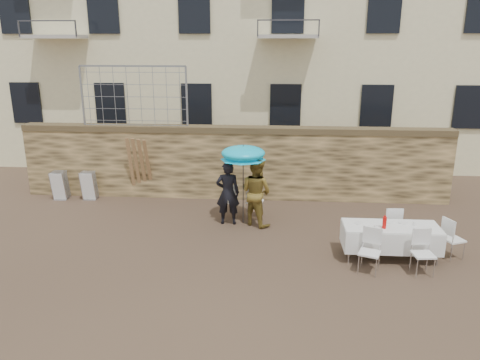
# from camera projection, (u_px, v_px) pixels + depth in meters

# --- Properties ---
(ground) EXTENTS (80.00, 80.00, 0.00)m
(ground) POSITION_uv_depth(u_px,v_px,m) (214.00, 272.00, 9.92)
(ground) COLOR brown
(ground) RESTS_ON ground
(stone_wall) EXTENTS (13.00, 0.50, 2.20)m
(stone_wall) POSITION_uv_depth(u_px,v_px,m) (234.00, 163.00, 14.38)
(stone_wall) COLOR olive
(stone_wall) RESTS_ON ground
(chain_link_fence) EXTENTS (3.20, 0.06, 1.80)m
(chain_link_fence) POSITION_uv_depth(u_px,v_px,m) (134.00, 97.00, 14.02)
(chain_link_fence) COLOR gray
(chain_link_fence) RESTS_ON stone_wall
(man_suit) EXTENTS (0.65, 0.44, 1.72)m
(man_suit) POSITION_uv_depth(u_px,v_px,m) (228.00, 193.00, 12.33)
(man_suit) COLOR black
(man_suit) RESTS_ON ground
(woman_dress) EXTENTS (1.11, 1.07, 1.81)m
(woman_dress) POSITION_uv_depth(u_px,v_px,m) (256.00, 192.00, 12.27)
(woman_dress) COLOR #A78633
(woman_dress) RESTS_ON ground
(umbrella) EXTENTS (1.19, 1.19, 1.97)m
(umbrella) POSITION_uv_depth(u_px,v_px,m) (243.00, 156.00, 12.11)
(umbrella) COLOR #3F3F44
(umbrella) RESTS_ON ground
(couple_chair_left) EXTENTS (0.57, 0.57, 0.96)m
(couple_chair_left) POSITION_uv_depth(u_px,v_px,m) (230.00, 200.00, 12.97)
(couple_chair_left) COLOR white
(couple_chair_left) RESTS_ON ground
(couple_chair_right) EXTENTS (0.57, 0.57, 0.96)m
(couple_chair_right) POSITION_uv_depth(u_px,v_px,m) (255.00, 200.00, 12.92)
(couple_chair_right) COLOR white
(couple_chair_right) RESTS_ON ground
(banquet_table) EXTENTS (2.10, 0.85, 0.78)m
(banquet_table) POSITION_uv_depth(u_px,v_px,m) (391.00, 228.00, 10.38)
(banquet_table) COLOR white
(banquet_table) RESTS_ON ground
(soda_bottle) EXTENTS (0.09, 0.09, 0.26)m
(soda_bottle) POSITION_uv_depth(u_px,v_px,m) (385.00, 223.00, 10.20)
(soda_bottle) COLOR red
(soda_bottle) RESTS_ON banquet_table
(table_chair_front_left) EXTENTS (0.62, 0.62, 0.96)m
(table_chair_front_left) POSITION_uv_depth(u_px,v_px,m) (370.00, 252.00, 9.78)
(table_chair_front_left) COLOR white
(table_chair_front_left) RESTS_ON ground
(table_chair_front_right) EXTENTS (0.53, 0.53, 0.96)m
(table_chair_front_right) POSITION_uv_depth(u_px,v_px,m) (423.00, 253.00, 9.70)
(table_chair_front_right) COLOR white
(table_chair_front_right) RESTS_ON ground
(table_chair_back) EXTENTS (0.51, 0.51, 0.96)m
(table_chair_back) POSITION_uv_depth(u_px,v_px,m) (391.00, 225.00, 11.21)
(table_chair_back) COLOR white
(table_chair_back) RESTS_ON ground
(table_chair_side) EXTENTS (0.63, 0.63, 0.96)m
(table_chair_side) POSITION_uv_depth(u_px,v_px,m) (453.00, 238.00, 10.45)
(table_chair_side) COLOR white
(table_chair_side) RESTS_ON ground
(chair_stack_left) EXTENTS (0.46, 0.47, 0.92)m
(chair_stack_left) POSITION_uv_depth(u_px,v_px,m) (62.00, 184.00, 14.51)
(chair_stack_left) COLOR white
(chair_stack_left) RESTS_ON ground
(chair_stack_right) EXTENTS (0.46, 0.40, 0.92)m
(chair_stack_right) POSITION_uv_depth(u_px,v_px,m) (91.00, 184.00, 14.44)
(chair_stack_right) COLOR white
(chair_stack_right) RESTS_ON ground
(wood_planks) EXTENTS (0.70, 0.20, 2.00)m
(wood_planks) POSITION_uv_depth(u_px,v_px,m) (141.00, 168.00, 14.24)
(wood_planks) COLOR #A37749
(wood_planks) RESTS_ON ground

